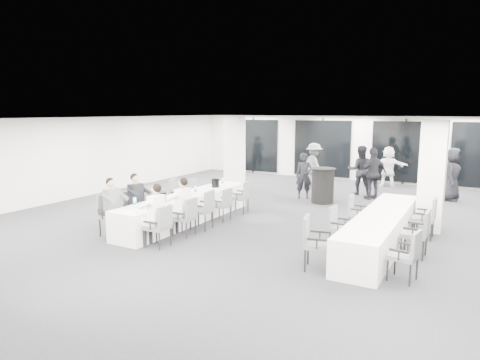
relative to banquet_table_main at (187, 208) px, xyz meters
The scene contains 42 objects.
room 3.69m from the banquet_table_main, 43.55° to the left, with size 14.04×16.04×2.84m.
column_left 4.78m from the banquet_table_main, 103.83° to the left, with size 0.60×0.60×2.80m, color silver.
column_right 6.41m from the banquet_table_main, 21.61° to the left, with size 0.60×0.60×2.80m, color silver.
banquet_table_main is the anchor object (origin of this frame).
banquet_table_side 5.09m from the banquet_table_main, ahead, with size 0.90×5.00×0.75m, color silver.
cocktail_table 4.87m from the banquet_table_main, 59.88° to the left, with size 0.83×0.83×1.16m.
chair_main_left_near 2.17m from the banquet_table_main, 112.83° to the right, with size 0.60×0.64×1.02m.
chair_main_left_second 1.45m from the banquet_table_main, 125.47° to the right, with size 0.56×0.60×0.96m.
chair_main_left_mid 0.92m from the banquet_table_main, 157.31° to the right, with size 0.50×0.56×0.97m.
chair_main_left_fourth 1.12m from the banquet_table_main, 139.84° to the left, with size 0.62×0.65×1.02m.
chair_main_left_far 1.71m from the banquet_table_main, 119.10° to the left, with size 0.55×0.58×0.91m.
chair_main_right_near 2.28m from the banquet_table_main, 68.48° to the right, with size 0.49×0.55×0.95m.
chair_main_right_second 1.42m from the banquet_table_main, 53.81° to the right, with size 0.50×0.55×0.94m.
chair_main_right_mid 0.94m from the banquet_table_main, 24.37° to the right, with size 0.56×0.61×1.01m.
chair_main_right_fourth 1.01m from the banquet_table_main, 34.19° to the left, with size 0.47×0.52×0.91m.
chair_main_right_far 1.83m from the banquet_table_main, 62.82° to the left, with size 0.55×0.59×0.95m.
chair_side_left_near 4.57m from the banquet_table_main, 21.90° to the right, with size 0.62×0.65×1.03m.
chair_side_left_mid 4.25m from the banquet_table_main, ahead, with size 0.48×0.53×0.91m.
chair_side_left_far 4.48m from the banquet_table_main, 18.67° to the left, with size 0.48×0.53×0.90m.
chair_side_right_near 6.09m from the banquet_table_main, 13.95° to the right, with size 0.54×0.58×0.94m.
chair_side_right_mid 5.92m from the banquet_table_main, ahead, with size 0.52×0.58×1.00m.
chair_side_right_far 6.11m from the banquet_table_main, 14.36° to the left, with size 0.50×0.56×0.99m.
seated_guest_a 2.16m from the banquet_table_main, 108.40° to the right, with size 0.50×0.38×1.44m.
seated_guest_b 1.43m from the banquet_table_main, 119.42° to the right, with size 0.50×0.38×1.44m.
seated_guest_c 2.26m from the banquet_table_main, 72.49° to the right, with size 0.50×0.38×1.44m.
seated_guest_d 1.39m from the banquet_table_main, 59.69° to the right, with size 0.50×0.38×1.44m.
standing_guest_a 4.91m from the banquet_table_main, 70.56° to the left, with size 0.65×0.53×1.79m, color black.
standing_guest_b 7.05m from the banquet_table_main, 63.43° to the left, with size 0.97×0.59×2.02m, color black.
standing_guest_c 7.02m from the banquet_table_main, 80.42° to the left, with size 1.29×0.66×1.99m, color #525559.
standing_guest_d 6.77m from the banquet_table_main, 56.11° to the left, with size 1.19×0.67×2.02m, color black.
standing_guest_e 9.09m from the banquet_table_main, 47.60° to the left, with size 0.98×0.60×2.02m, color black.
standing_guest_f 9.32m from the banquet_table_main, 66.47° to the left, with size 1.68×0.65×1.84m, color white.
standing_guest_g 8.73m from the banquet_table_main, 110.75° to the left, with size 0.73×0.59×2.01m, color black.
ice_bucket_near 1.16m from the banquet_table_main, 89.55° to the right, with size 0.22×0.22×0.25m, color black.
ice_bucket_far 1.48m from the banquet_table_main, 88.38° to the left, with size 0.24×0.24×0.27m, color black.
water_bottle_a 1.92m from the banquet_table_main, 94.88° to the right, with size 0.08×0.08×0.24m, color silver.
water_bottle_b 0.56m from the banquet_table_main, 63.91° to the left, with size 0.07×0.07×0.23m, color silver.
water_bottle_c 1.85m from the banquet_table_main, 88.41° to the left, with size 0.07×0.07×0.23m, color silver.
plate_a 1.60m from the banquet_table_main, 96.56° to the right, with size 0.20×0.20×0.03m.
plate_b 1.94m from the banquet_table_main, 86.69° to the right, with size 0.22×0.22×0.03m.
plate_c 0.74m from the banquet_table_main, 84.57° to the right, with size 0.20×0.20×0.03m.
wine_glass 2.35m from the banquet_table_main, 82.54° to the right, with size 0.08×0.08×0.20m.
Camera 1 is at (5.18, -10.58, 3.01)m, focal length 32.00 mm.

